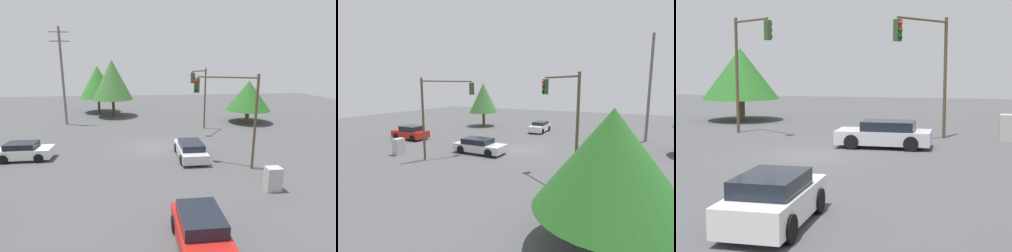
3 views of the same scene
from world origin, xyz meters
TOP-DOWN VIEW (x-y plane):
  - ground_plane at (0.00, 0.00)m, footprint 80.00×80.00m
  - sedan_red at (1.14, -13.22)m, footprint 2.03×4.06m
  - sedan_white at (-9.95, -1.87)m, footprint 4.01×1.84m
  - sedan_silver at (2.81, -2.87)m, footprint 2.06×4.59m
  - traffic_signal_main at (5.50, 5.34)m, footprint 2.33×3.06m
  - traffic_signal_cross at (5.23, -4.73)m, footprint 3.91×2.49m
  - utility_pole_tall at (-9.88, 10.31)m, footprint 2.20×0.28m
  - electrical_cabinet at (6.46, -8.86)m, footprint 0.88×0.66m
  - tree_behind at (-11.16, -11.29)m, footprint 4.21×4.21m
  - tree_far at (12.48, 8.97)m, footprint 5.48×5.48m

SIDE VIEW (x-z plane):
  - ground_plane at x=0.00m, z-range 0.00..0.00m
  - sedan_silver at x=2.81m, z-range -0.01..1.31m
  - sedan_white at x=-9.95m, z-range -0.01..1.35m
  - electrical_cabinet at x=6.46m, z-range 0.00..1.40m
  - sedan_red at x=1.14m, z-range -0.03..1.48m
  - tree_far at x=12.48m, z-range 0.78..5.97m
  - tree_behind at x=-11.16m, z-range 0.98..7.35m
  - traffic_signal_cross at x=5.23m, z-range 1.24..7.80m
  - traffic_signal_main at x=5.50m, z-range 1.21..7.95m
  - utility_pole_tall at x=-9.88m, z-range 0.30..11.64m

